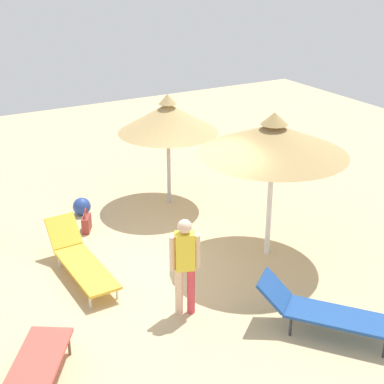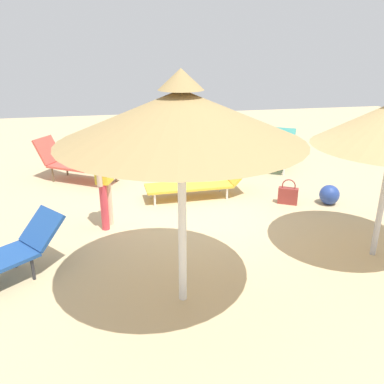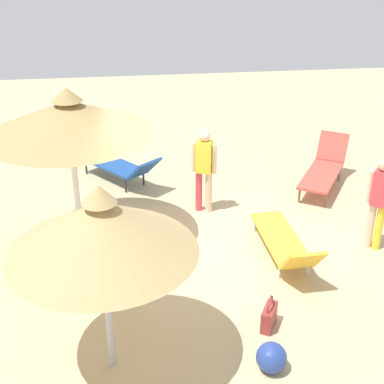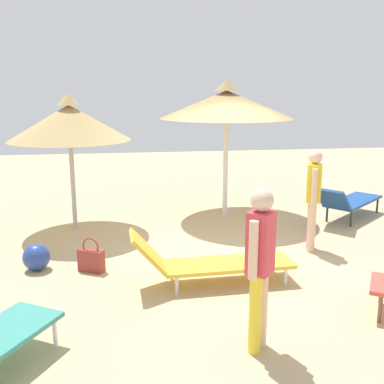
{
  "view_description": "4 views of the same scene",
  "coord_description": "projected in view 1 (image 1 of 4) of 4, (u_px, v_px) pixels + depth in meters",
  "views": [
    {
      "loc": [
        8.1,
        -4.16,
        5.46
      ],
      "look_at": [
        -0.78,
        0.87,
        1.05
      ],
      "focal_mm": 53.31,
      "sensor_mm": 36.0,
      "label": 1
    },
    {
      "loc": [
        1.13,
        6.06,
        3.06
      ],
      "look_at": [
        0.03,
        0.5,
        0.91
      ],
      "focal_mm": 37.33,
      "sensor_mm": 36.0,
      "label": 2
    },
    {
      "loc": [
        -8.06,
        1.0,
        5.1
      ],
      "look_at": [
        -0.28,
        -0.02,
        1.22
      ],
      "focal_mm": 51.35,
      "sensor_mm": 36.0,
      "label": 3
    },
    {
      "loc": [
        -1.67,
        -7.12,
        2.59
      ],
      "look_at": [
        -0.56,
        0.1,
        0.93
      ],
      "focal_mm": 41.77,
      "sensor_mm": 36.0,
      "label": 4
    }
  ],
  "objects": [
    {
      "name": "ground",
      "position": [
        172.0,
        270.0,
        10.54
      ],
      "size": [
        24.0,
        24.0,
        0.1
      ],
      "primitive_type": "cube",
      "color": "tan"
    },
    {
      "name": "lounge_chair_center",
      "position": [
        80.0,
        259.0,
        10.17
      ],
      "size": [
        2.23,
        0.65,
        0.78
      ],
      "color": "gold",
      "rests_on": "ground"
    },
    {
      "name": "parasol_umbrella_back",
      "position": [
        273.0,
        139.0,
        10.11
      ],
      "size": [
        2.72,
        2.72,
        2.8
      ],
      "color": "white",
      "rests_on": "ground"
    },
    {
      "name": "beach_ball",
      "position": [
        82.0,
        206.0,
        12.53
      ],
      "size": [
        0.39,
        0.39,
        0.39
      ],
      "primitive_type": "sphere",
      "color": "navy",
      "rests_on": "ground"
    },
    {
      "name": "lounge_chair_far_right",
      "position": [
        29.0,
        375.0,
        7.26
      ],
      "size": [
        1.97,
        1.57,
        0.96
      ],
      "color": "#CC4C3F",
      "rests_on": "ground"
    },
    {
      "name": "person_standing_edge",
      "position": [
        185.0,
        261.0,
        8.86
      ],
      "size": [
        0.31,
        0.46,
        1.67
      ],
      "color": "beige",
      "rests_on": "ground"
    },
    {
      "name": "handbag",
      "position": [
        87.0,
        223.0,
        11.82
      ],
      "size": [
        0.41,
        0.31,
        0.52
      ],
      "color": "maroon",
      "rests_on": "ground"
    },
    {
      "name": "parasol_umbrella_front",
      "position": [
        168.0,
        118.0,
        12.42
      ],
      "size": [
        2.22,
        2.22,
        2.55
      ],
      "color": "#B2B2B7",
      "rests_on": "ground"
    },
    {
      "name": "lounge_chair_far_left",
      "position": [
        323.0,
        311.0,
        8.61
      ],
      "size": [
        1.98,
        1.76,
        0.8
      ],
      "color": "#1E478C",
      "rests_on": "ground"
    }
  ]
}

